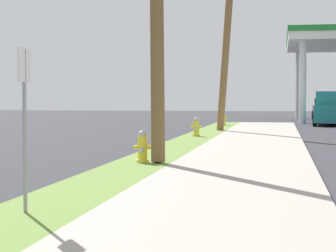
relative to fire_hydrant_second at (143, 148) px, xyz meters
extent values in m
cylinder|color=yellow|center=(0.00, 0.01, -0.30)|extent=(0.29, 0.29, 0.06)
cylinder|color=yellow|center=(0.00, 0.01, -0.03)|extent=(0.22, 0.22, 0.60)
sphere|color=#B2B2B7|center=(0.00, 0.01, 0.31)|extent=(0.19, 0.19, 0.19)
cylinder|color=#B2B2B7|center=(0.00, 0.01, 0.39)|extent=(0.06, 0.06, 0.05)
cylinder|color=yellow|center=(-0.16, 0.01, 0.02)|extent=(0.10, 0.09, 0.09)
cylinder|color=yellow|center=(0.16, 0.01, 0.02)|extent=(0.10, 0.09, 0.09)
cylinder|color=#B2B2B7|center=(0.00, -0.16, -0.03)|extent=(0.11, 0.12, 0.11)
cylinder|color=yellow|center=(-0.11, 10.28, -0.30)|extent=(0.29, 0.29, 0.06)
cylinder|color=yellow|center=(-0.11, 10.28, -0.03)|extent=(0.22, 0.22, 0.60)
sphere|color=#B2B2B7|center=(-0.11, 10.28, 0.31)|extent=(0.19, 0.19, 0.19)
cylinder|color=#B2B2B7|center=(-0.11, 10.28, 0.39)|extent=(0.06, 0.06, 0.05)
cylinder|color=yellow|center=(-0.27, 10.28, 0.02)|extent=(0.10, 0.09, 0.09)
cylinder|color=yellow|center=(0.05, 10.28, 0.02)|extent=(0.10, 0.09, 0.09)
cylinder|color=#B2B2B7|center=(-0.11, 10.11, -0.03)|extent=(0.11, 0.12, 0.11)
cylinder|color=yellow|center=(0.02, 20.55, -0.30)|extent=(0.29, 0.29, 0.06)
cylinder|color=yellow|center=(0.02, 20.55, -0.03)|extent=(0.22, 0.22, 0.60)
sphere|color=#B2B2B7|center=(0.02, 20.55, 0.31)|extent=(0.19, 0.19, 0.19)
cylinder|color=#B2B2B7|center=(0.02, 20.55, 0.39)|extent=(0.06, 0.06, 0.05)
cylinder|color=yellow|center=(-0.14, 20.55, 0.02)|extent=(0.10, 0.09, 0.09)
cylinder|color=yellow|center=(0.18, 20.55, 0.02)|extent=(0.10, 0.09, 0.09)
cylinder|color=#B2B2B7|center=(0.02, 20.38, -0.03)|extent=(0.11, 0.12, 0.11)
cylinder|color=olive|center=(0.78, 14.30, 4.70)|extent=(1.22, 1.65, 10.04)
cylinder|color=gray|center=(-0.11, -6.59, 0.72)|extent=(0.05, 0.05, 2.10)
cube|color=white|center=(-0.11, -6.59, 1.57)|extent=(0.04, 0.36, 0.44)
cylinder|color=silver|center=(4.44, 26.61, 2.15)|extent=(0.44, 0.44, 5.18)
cylinder|color=silver|center=(4.44, 36.82, 2.15)|extent=(0.44, 0.44, 5.18)
cube|color=black|center=(6.40, 35.22, 0.14)|extent=(1.95, 4.55, 0.85)
cube|color=black|center=(6.40, 34.99, 0.85)|extent=(1.66, 2.07, 0.56)
cylinder|color=black|center=(5.59, 36.94, -0.15)|extent=(0.24, 0.61, 0.60)
cylinder|color=black|center=(7.31, 36.89, -0.15)|extent=(0.24, 0.61, 0.60)
cylinder|color=black|center=(5.50, 33.54, -0.15)|extent=(0.24, 0.61, 0.60)
cube|color=#197075|center=(6.13, 24.50, 0.26)|extent=(2.48, 5.56, 1.00)
cube|color=#197075|center=(6.04, 23.53, 1.14)|extent=(2.02, 2.21, 0.76)
cube|color=#197075|center=(6.24, 25.68, 0.88)|extent=(2.13, 3.07, 0.24)
cylinder|color=black|center=(4.99, 22.44, -0.07)|extent=(0.29, 0.78, 0.76)
cylinder|color=black|center=(5.38, 26.72, -0.07)|extent=(0.29, 0.78, 0.76)
camera|label=1|loc=(3.13, -14.38, 1.15)|focal=68.81mm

